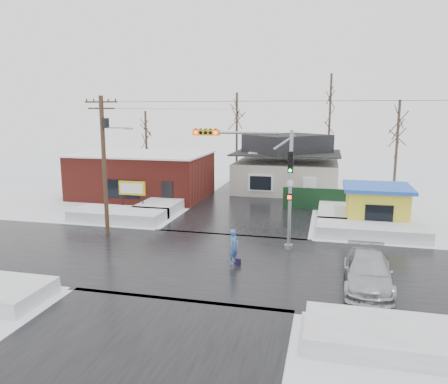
% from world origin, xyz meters
% --- Properties ---
extents(ground, '(120.00, 120.00, 0.00)m').
position_xyz_m(ground, '(0.00, 0.00, 0.00)').
color(ground, white).
rests_on(ground, ground).
extents(road_ns, '(10.00, 120.00, 0.02)m').
position_xyz_m(road_ns, '(0.00, 0.00, 0.01)').
color(road_ns, black).
rests_on(road_ns, ground).
extents(road_ew, '(120.00, 10.00, 0.02)m').
position_xyz_m(road_ew, '(0.00, 0.00, 0.01)').
color(road_ew, black).
rests_on(road_ew, ground).
extents(snowbank_nw, '(7.00, 3.00, 0.80)m').
position_xyz_m(snowbank_nw, '(-9.00, 7.00, 0.40)').
color(snowbank_nw, white).
rests_on(snowbank_nw, ground).
extents(snowbank_ne, '(7.00, 3.00, 0.80)m').
position_xyz_m(snowbank_ne, '(9.00, 7.00, 0.40)').
color(snowbank_ne, white).
rests_on(snowbank_ne, ground).
extents(snowbank_se, '(7.00, 3.00, 0.70)m').
position_xyz_m(snowbank_se, '(9.00, -7.00, 0.35)').
color(snowbank_se, white).
rests_on(snowbank_se, ground).
extents(snowbank_nside_w, '(3.00, 8.00, 0.80)m').
position_xyz_m(snowbank_nside_w, '(-7.00, 12.00, 0.40)').
color(snowbank_nside_w, white).
rests_on(snowbank_nside_w, ground).
extents(snowbank_nside_e, '(3.00, 8.00, 0.80)m').
position_xyz_m(snowbank_nside_e, '(7.00, 12.00, 0.40)').
color(snowbank_nside_e, white).
rests_on(snowbank_nside_e, ground).
extents(traffic_signal, '(6.05, 0.68, 7.00)m').
position_xyz_m(traffic_signal, '(2.43, 2.97, 4.54)').
color(traffic_signal, gray).
rests_on(traffic_signal, ground).
extents(utility_pole, '(3.15, 0.44, 9.00)m').
position_xyz_m(utility_pole, '(-7.93, 3.50, 5.11)').
color(utility_pole, '#382619').
rests_on(utility_pole, ground).
extents(brick_building, '(12.20, 8.20, 4.12)m').
position_xyz_m(brick_building, '(-11.00, 15.99, 2.08)').
color(brick_building, maroon).
rests_on(brick_building, ground).
extents(marquee_sign, '(2.20, 0.21, 2.55)m').
position_xyz_m(marquee_sign, '(-9.00, 9.49, 1.92)').
color(marquee_sign, black).
rests_on(marquee_sign, ground).
extents(house, '(10.40, 8.40, 5.76)m').
position_xyz_m(house, '(2.00, 22.00, 2.62)').
color(house, beige).
rests_on(house, ground).
extents(kiosk, '(4.60, 4.60, 2.88)m').
position_xyz_m(kiosk, '(9.50, 9.99, 1.46)').
color(kiosk, yellow).
rests_on(kiosk, ground).
extents(fence, '(8.00, 0.12, 1.80)m').
position_xyz_m(fence, '(6.50, 14.00, 0.90)').
color(fence, black).
rests_on(fence, ground).
extents(tree_far_left, '(3.00, 3.00, 10.00)m').
position_xyz_m(tree_far_left, '(-4.00, 26.00, 7.95)').
color(tree_far_left, '#332821').
rests_on(tree_far_left, ground).
extents(tree_far_mid, '(3.00, 3.00, 12.00)m').
position_xyz_m(tree_far_mid, '(6.00, 28.00, 9.54)').
color(tree_far_mid, '#332821').
rests_on(tree_far_mid, ground).
extents(tree_far_right, '(3.00, 3.00, 9.00)m').
position_xyz_m(tree_far_right, '(12.00, 20.00, 7.16)').
color(tree_far_right, '#332821').
rests_on(tree_far_right, ground).
extents(tree_far_west, '(3.00, 3.00, 8.00)m').
position_xyz_m(tree_far_west, '(-14.00, 24.00, 6.36)').
color(tree_far_west, '#332821').
rests_on(tree_far_west, ground).
extents(pedestrian, '(0.65, 0.79, 1.88)m').
position_xyz_m(pedestrian, '(1.38, -0.18, 0.94)').
color(pedestrian, '#3E63AF').
rests_on(pedestrian, ground).
extents(car, '(2.26, 5.27, 1.51)m').
position_xyz_m(car, '(8.06, -1.83, 0.76)').
color(car, '#B1B5B9').
rests_on(car, ground).
extents(shopping_bag, '(0.30, 0.22, 0.35)m').
position_xyz_m(shopping_bag, '(1.66, -0.35, 0.17)').
color(shopping_bag, black).
rests_on(shopping_bag, ground).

